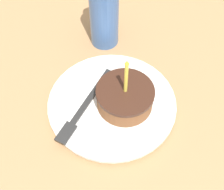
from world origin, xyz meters
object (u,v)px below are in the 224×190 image
at_px(plate, 112,104).
at_px(cake_slice, 125,97).
at_px(fork, 83,109).
at_px(bottle, 104,7).

height_order(plate, cake_slice, cake_slice).
height_order(cake_slice, fork, cake_slice).
bearing_deg(cake_slice, fork, 86.47).
relative_size(cake_slice, fork, 0.80).
bearing_deg(bottle, plate, 172.17).
distance_m(plate, cake_slice, 0.04).
bearing_deg(fork, cake_slice, -93.53).
xyz_separation_m(plate, fork, (-0.01, 0.06, 0.01)).
relative_size(plate, cake_slice, 2.04).
bearing_deg(cake_slice, plate, 65.04).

